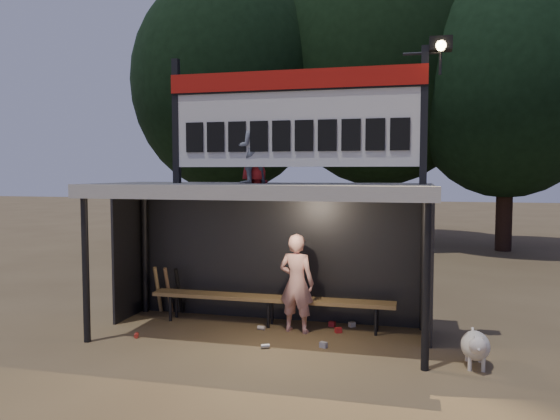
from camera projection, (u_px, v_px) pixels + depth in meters
The scene contains 13 objects.
ground at pixel (261, 336), 8.32m from camera, with size 80.00×80.00×0.00m, color brown.
player at pixel (297, 283), 8.47m from camera, with size 0.56×0.37×1.54m, color white.
child_a at pixel (250, 148), 8.27m from camera, with size 0.52×0.40×1.07m, color slate.
child_b at pixel (255, 147), 8.37m from camera, with size 0.54×0.35×1.10m, color red.
dugout_shelter at pixel (265, 214), 8.42m from camera, with size 5.10×2.08×2.32m.
scoreboard_assembly at pixel (297, 115), 7.94m from camera, with size 4.10×0.27×1.99m.
bench at pixel (270, 299), 8.82m from camera, with size 4.00×0.35×0.48m.
tree_left at pixel (228, 83), 18.57m from camera, with size 6.46×6.46×9.27m.
tree_mid at pixel (380, 65), 18.79m from camera, with size 7.22×7.22×10.36m.
tree_right at pixel (508, 85), 16.93m from camera, with size 6.08×6.08×8.72m.
dog at pixel (476, 346), 6.95m from camera, with size 0.36×0.81×0.49m.
bats at pixel (168, 290), 9.54m from camera, with size 0.47×0.32×0.84m.
litter at pixel (290, 333), 8.34m from camera, with size 3.21×1.49×0.08m.
Camera 1 is at (2.24, -7.86, 2.49)m, focal length 35.00 mm.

